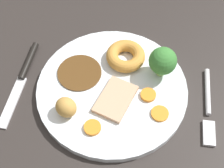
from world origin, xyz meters
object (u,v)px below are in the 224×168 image
object	(u,v)px
carrot_coin_back	(93,127)
dinner_plate	(112,89)
carrot_coin_front	(160,114)
knife	(23,75)
roast_potato_left	(66,107)
meat_slice_main	(116,99)
carrot_coin_side	(148,96)
broccoli_floret	(163,61)
fork	(208,108)
yorkshire_pudding	(126,56)

from	to	relation	value
carrot_coin_back	dinner_plate	bearing A→B (deg)	-107.09
carrot_coin_front	knife	size ratio (longest dim) A/B	0.16
roast_potato_left	carrot_coin_back	distance (cm)	5.53
meat_slice_main	roast_potato_left	bearing A→B (deg)	20.25
carrot_coin_back	knife	world-z (taller)	carrot_coin_back
carrot_coin_front	carrot_coin_back	distance (cm)	11.50
carrot_coin_back	carrot_coin_side	world-z (taller)	same
broccoli_floret	fork	world-z (taller)	broccoli_floret
carrot_coin_back	fork	size ratio (longest dim) A/B	0.19
carrot_coin_side	yorkshire_pudding	bearing A→B (deg)	-60.97
dinner_plate	yorkshire_pudding	world-z (taller)	yorkshire_pudding
dinner_plate	carrot_coin_back	distance (cm)	8.72
fork	carrot_coin_side	bearing A→B (deg)	-91.26
carrot_coin_front	fork	bearing A→B (deg)	-164.10
roast_potato_left	fork	size ratio (longest dim) A/B	0.24
meat_slice_main	roast_potato_left	world-z (taller)	roast_potato_left
broccoli_floret	carrot_coin_back	bearing A→B (deg)	47.07
yorkshire_pudding	carrot_coin_back	bearing A→B (deg)	72.51
carrot_coin_side	fork	world-z (taller)	carrot_coin_side
yorkshire_pudding	roast_potato_left	distance (cm)	15.09
fork	roast_potato_left	bearing A→B (deg)	-79.08
dinner_plate	knife	xyz separation A→B (cm)	(16.75, -1.99, -0.25)
carrot_coin_back	fork	distance (cm)	20.45
roast_potato_left	dinner_plate	bearing A→B (deg)	-142.16
carrot_coin_back	fork	world-z (taller)	carrot_coin_back
broccoli_floret	knife	world-z (taller)	broccoli_floret
dinner_plate	meat_slice_main	world-z (taller)	meat_slice_main
carrot_coin_front	dinner_plate	bearing A→B (deg)	-29.76
meat_slice_main	yorkshire_pudding	bearing A→B (deg)	-97.92
meat_slice_main	yorkshire_pudding	world-z (taller)	yorkshire_pudding
broccoli_floret	roast_potato_left	bearing A→B (deg)	30.41
carrot_coin_front	broccoli_floret	world-z (taller)	broccoli_floret
broccoli_floret	carrot_coin_side	bearing A→B (deg)	67.59
carrot_coin_side	dinner_plate	bearing A→B (deg)	-13.33
carrot_coin_front	knife	bearing A→B (deg)	-15.13
knife	carrot_coin_front	bearing A→B (deg)	81.63
carrot_coin_side	knife	xyz separation A→B (cm)	(23.18, -3.51, -1.26)
meat_slice_main	knife	world-z (taller)	meat_slice_main
yorkshire_pudding	roast_potato_left	xyz separation A→B (cm)	(9.24, 11.92, 0.53)
knife	meat_slice_main	bearing A→B (deg)	82.00
meat_slice_main	dinner_plate	bearing A→B (deg)	-72.88
meat_slice_main	fork	size ratio (longest dim) A/B	0.51
knife	roast_potato_left	bearing A→B (deg)	58.39
roast_potato_left	carrot_coin_back	xyz separation A→B (cm)	(-4.64, 2.69, -1.35)
yorkshire_pudding	broccoli_floret	xyz separation A→B (cm)	(-6.50, 2.68, 2.49)
roast_potato_left	knife	size ratio (longest dim) A/B	0.20
roast_potato_left	carrot_coin_back	world-z (taller)	roast_potato_left
roast_potato_left	fork	distance (cm)	24.53
yorkshire_pudding	broccoli_floret	size ratio (longest dim) A/B	1.17
roast_potato_left	broccoli_floret	world-z (taller)	broccoli_floret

